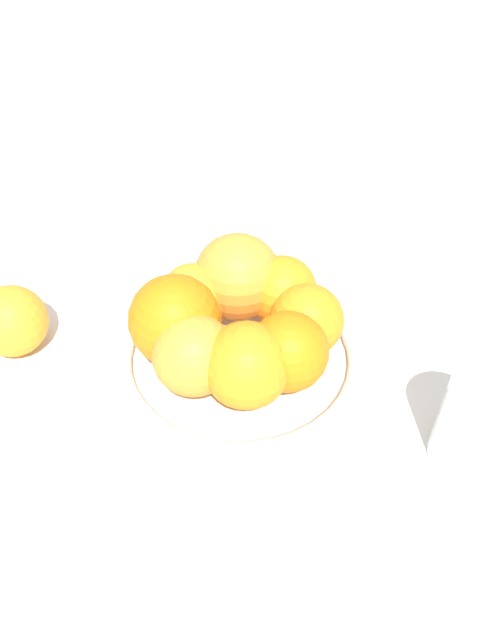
{
  "coord_description": "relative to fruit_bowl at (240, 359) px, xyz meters",
  "views": [
    {
      "loc": [
        0.35,
        0.2,
        0.45
      ],
      "look_at": [
        0.0,
        0.0,
        0.07
      ],
      "focal_mm": 35.0,
      "sensor_mm": 36.0,
      "label": 1
    }
  ],
  "objects": [
    {
      "name": "ground_plane",
      "position": [
        0.0,
        0.0,
        -0.01
      ],
      "size": [
        4.0,
        4.0,
        0.0
      ],
      "primitive_type": "plane",
      "color": "beige"
    },
    {
      "name": "fruit_bowl",
      "position": [
        0.0,
        0.0,
        0.0
      ],
      "size": [
        0.23,
        0.23,
        0.03
      ],
      "color": "silver",
      "rests_on": "ground_plane"
    },
    {
      "name": "orange_pile",
      "position": [
        0.0,
        -0.0,
        0.05
      ],
      "size": [
        0.18,
        0.18,
        0.08
      ],
      "color": "orange",
      "rests_on": "fruit_bowl"
    },
    {
      "name": "stray_orange",
      "position": [
        0.09,
        -0.21,
        0.02
      ],
      "size": [
        0.07,
        0.07,
        0.07
      ],
      "primitive_type": "sphere",
      "color": "orange",
      "rests_on": "ground_plane"
    },
    {
      "name": "drinking_glass",
      "position": [
        -0.01,
        0.21,
        0.03
      ],
      "size": [
        0.06,
        0.06,
        0.09
      ],
      "primitive_type": "cylinder",
      "color": "silver",
      "rests_on": "ground_plane"
    }
  ]
}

